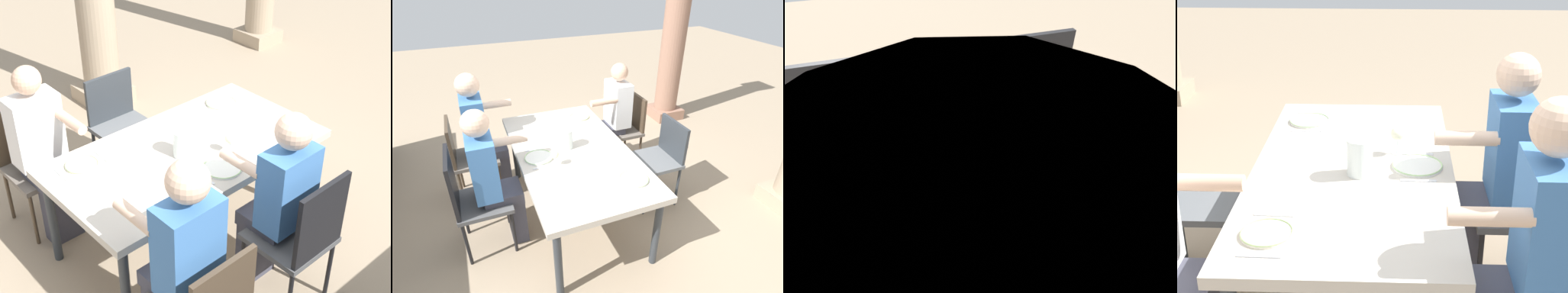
% 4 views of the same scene
% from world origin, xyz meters
% --- Properties ---
extents(ground_plane, '(16.00, 16.00, 0.00)m').
position_xyz_m(ground_plane, '(0.00, 0.00, 0.00)').
color(ground_plane, gray).
extents(dining_table, '(1.81, 0.98, 0.74)m').
position_xyz_m(dining_table, '(0.00, 0.00, 0.68)').
color(dining_table, beige).
rests_on(dining_table, ground).
extents(chair_west_north, '(0.44, 0.44, 0.88)m').
position_xyz_m(chair_west_north, '(-0.67, 0.91, 0.51)').
color(chair_west_north, '#6A6158').
rests_on(chair_west_north, ground).
extents(chair_west_south, '(0.44, 0.44, 0.89)m').
position_xyz_m(chair_west_south, '(-0.67, -0.91, 0.52)').
color(chair_west_south, '#6A6158').
rests_on(chair_west_south, ground).
extents(chair_mid_north, '(0.44, 0.44, 0.88)m').
position_xyz_m(chair_mid_north, '(0.09, 0.90, 0.53)').
color(chair_mid_north, '#5B5E61').
rests_on(chair_mid_north, ground).
extents(chair_mid_south, '(0.44, 0.44, 0.97)m').
position_xyz_m(chair_mid_south, '(0.09, -0.92, 0.55)').
color(chair_mid_south, '#4F4F50').
rests_on(chair_mid_south, ground).
extents(diner_woman_green, '(0.35, 0.50, 1.35)m').
position_xyz_m(diner_woman_green, '(-0.67, -0.72, 0.73)').
color(diner_woman_green, '#3F3F4C').
rests_on(diner_woman_green, ground).
extents(diner_man_white, '(0.34, 0.50, 1.30)m').
position_xyz_m(diner_man_white, '(0.09, -0.71, 0.70)').
color(diner_man_white, '#3F3F4C').
rests_on(diner_man_white, ground).
extents(diner_guest_third, '(0.35, 0.49, 1.27)m').
position_xyz_m(diner_guest_third, '(-0.67, 0.72, 0.68)').
color(diner_guest_third, '#3F3F4C').
rests_on(diner_guest_third, ground).
extents(patio_railing, '(4.21, 0.10, 0.90)m').
position_xyz_m(patio_railing, '(0.00, -1.98, 0.45)').
color(patio_railing, black).
rests_on(patio_railing, ground).
extents(plate_0, '(0.21, 0.21, 0.02)m').
position_xyz_m(plate_0, '(-0.62, 0.30, 0.75)').
color(plate_0, silver).
rests_on(plate_0, dining_table).
extents(fork_0, '(0.02, 0.17, 0.01)m').
position_xyz_m(fork_0, '(-0.77, 0.30, 0.74)').
color(fork_0, silver).
rests_on(fork_0, dining_table).
extents(spoon_0, '(0.02, 0.17, 0.01)m').
position_xyz_m(spoon_0, '(-0.47, 0.30, 0.74)').
color(spoon_0, silver).
rests_on(spoon_0, dining_table).
extents(plate_1, '(0.25, 0.25, 0.02)m').
position_xyz_m(plate_1, '(0.02, -0.32, 0.75)').
color(plate_1, white).
rests_on(plate_1, dining_table).
extents(wine_glass_1, '(0.07, 0.07, 0.14)m').
position_xyz_m(wine_glass_1, '(0.18, -0.22, 0.84)').
color(wine_glass_1, white).
rests_on(wine_glass_1, dining_table).
extents(fork_1, '(0.02, 0.17, 0.01)m').
position_xyz_m(fork_1, '(-0.13, -0.32, 0.74)').
color(fork_1, silver).
rests_on(fork_1, dining_table).
extents(spoon_1, '(0.02, 0.17, 0.01)m').
position_xyz_m(spoon_1, '(0.17, -0.32, 0.74)').
color(spoon_1, silver).
rests_on(spoon_1, dining_table).
extents(plate_2, '(0.23, 0.23, 0.02)m').
position_xyz_m(plate_2, '(0.60, 0.30, 0.75)').
color(plate_2, white).
rests_on(plate_2, dining_table).
extents(fork_2, '(0.02, 0.17, 0.01)m').
position_xyz_m(fork_2, '(0.45, 0.30, 0.74)').
color(fork_2, silver).
rests_on(fork_2, dining_table).
extents(spoon_2, '(0.02, 0.17, 0.01)m').
position_xyz_m(spoon_2, '(0.75, 0.30, 0.74)').
color(spoon_2, silver).
rests_on(spoon_2, dining_table).
extents(water_pitcher, '(0.12, 0.12, 0.18)m').
position_xyz_m(water_pitcher, '(-0.07, -0.04, 0.82)').
color(water_pitcher, white).
rests_on(water_pitcher, dining_table).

